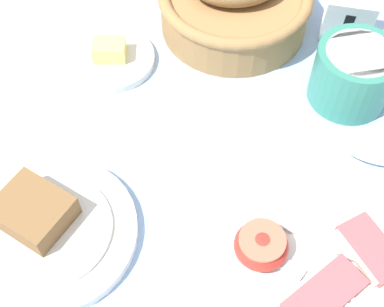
# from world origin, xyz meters

# --- Properties ---
(ground_plane) EXTENTS (3.00, 3.00, 0.00)m
(ground_plane) POSITION_xyz_m (0.00, 0.00, 0.00)
(ground_plane) COLOR #93B2DB
(breakfast_plate) EXTENTS (0.26, 0.26, 0.04)m
(breakfast_plate) POSITION_xyz_m (0.07, 0.03, 0.01)
(breakfast_plate) COLOR silver
(breakfast_plate) RESTS_ON ground_plane
(bread_plate) EXTENTS (0.17, 0.17, 0.04)m
(bread_plate) POSITION_xyz_m (-0.19, 0.01, 0.01)
(bread_plate) COLOR silver
(bread_plate) RESTS_ON ground_plane
(sugar_cup) EXTENTS (0.09, 0.09, 0.07)m
(sugar_cup) POSITION_xyz_m (0.10, 0.25, 0.04)
(sugar_cup) COLOR #337F6B
(sugar_cup) RESTS_ON ground_plane
(bread_basket) EXTENTS (0.20, 0.20, 0.09)m
(bread_basket) POSITION_xyz_m (-0.05, 0.35, 0.04)
(bread_basket) COLOR olive
(bread_basket) RESTS_ON ground_plane
(butter_dish) EXTENTS (0.11, 0.11, 0.03)m
(butter_dish) POSITION_xyz_m (-0.19, 0.25, 0.01)
(butter_dish) COLOR silver
(butter_dish) RESTS_ON ground_plane
(number_card) EXTENTS (0.06, 0.05, 0.07)m
(number_card) POSITION_xyz_m (0.09, 0.35, 0.04)
(number_card) COLOR white
(number_card) RESTS_ON ground_plane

